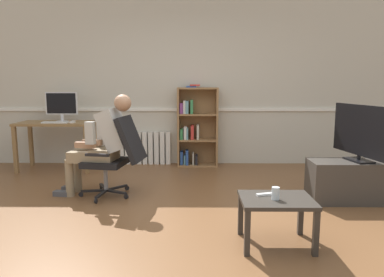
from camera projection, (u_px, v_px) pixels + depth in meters
name	position (u px, v px, depth m)	size (l,w,h in m)	color
ground_plane	(176.00, 221.00, 3.57)	(18.00, 18.00, 0.00)	brown
back_wall	(184.00, 84.00, 5.98)	(12.00, 0.13, 2.70)	beige
computer_desk	(56.00, 130.00, 5.61)	(1.16, 0.60, 0.76)	olive
imac_monitor	(62.00, 105.00, 5.63)	(0.50, 0.14, 0.46)	silver
keyboard	(55.00, 122.00, 5.45)	(0.39, 0.12, 0.02)	white
computer_mouse	(73.00, 122.00, 5.47)	(0.06, 0.10, 0.03)	white
bookshelf	(195.00, 128.00, 5.88)	(0.66, 0.29, 1.34)	olive
radiator	(142.00, 148.00, 6.04)	(0.96, 0.08, 0.55)	white
office_chair	(117.00, 154.00, 4.27)	(0.82, 0.62, 0.98)	black
person_seated	(102.00, 143.00, 4.28)	(0.98, 0.45, 1.23)	#937F60
tv_stand	(357.00, 181.00, 4.12)	(1.09, 0.40, 0.48)	#3D3833
tv_screen	(361.00, 132.00, 4.03)	(0.26, 0.95, 0.64)	black
coffee_table	(276.00, 206.00, 3.00)	(0.60, 0.47, 0.41)	#332D28
drinking_glass	(276.00, 193.00, 2.95)	(0.07, 0.07, 0.10)	silver
spare_remote	(265.00, 194.00, 3.06)	(0.04, 0.15, 0.02)	white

